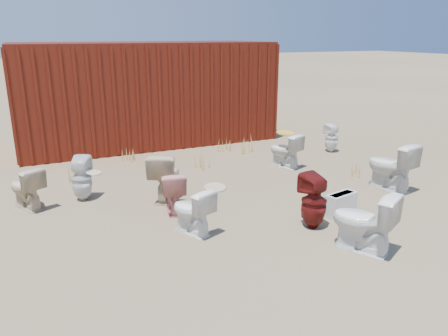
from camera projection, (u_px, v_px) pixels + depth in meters
name	position (u px, v px, depth m)	size (l,w,h in m)	color
ground	(241.00, 214.00, 6.55)	(100.00, 100.00, 0.00)	brown
shipping_container	(146.00, 93.00, 10.72)	(6.00, 2.40, 2.40)	#530E0D
toilet_front_a	(192.00, 211.00, 5.83)	(0.36, 0.63, 0.64)	white
toilet_front_pink	(173.00, 191.00, 6.55)	(0.36, 0.63, 0.64)	#DE8880
toilet_front_c	(363.00, 222.00, 5.32)	(0.44, 0.77, 0.78)	white
toilet_front_maroon	(314.00, 201.00, 5.98)	(0.35, 0.36, 0.78)	#5A110F
toilet_front_e	(390.00, 166.00, 7.47)	(0.47, 0.82, 0.84)	white
toilet_back_a	(81.00, 179.00, 7.00)	(0.33, 0.33, 0.72)	silver
toilet_back_beige_left	(26.00, 188.00, 6.67)	(0.37, 0.65, 0.66)	beige
toilet_back_beige_right	(165.00, 175.00, 7.04)	(0.44, 0.78, 0.79)	#BEAD8B
toilet_back_yellowlid	(285.00, 150.00, 8.76)	(0.39, 0.68, 0.69)	white
toilet_back_e	(332.00, 138.00, 9.90)	(0.29, 0.30, 0.65)	white
yellow_lid	(286.00, 133.00, 8.66)	(0.35, 0.44, 0.03)	gold
loose_tank	(341.00, 205.00, 6.43)	(0.50, 0.20, 0.35)	silver
loose_lid_near	(215.00, 188.00, 7.63)	(0.38, 0.49, 0.02)	#CAB092
loose_lid_far	(90.00, 173.00, 8.43)	(0.36, 0.47, 0.02)	beige
weed_clump_a	(76.00, 173.00, 7.94)	(0.36, 0.36, 0.32)	tan
weed_clump_b	(203.00, 161.00, 8.73)	(0.32, 0.32, 0.31)	tan
weed_clump_c	(247.00, 145.00, 9.89)	(0.36, 0.36, 0.36)	tan
weed_clump_d	(127.00, 156.00, 9.19)	(0.30, 0.30, 0.26)	tan
weed_clump_e	(223.00, 144.00, 10.07)	(0.34, 0.34, 0.32)	tan
weed_clump_f	(356.00, 170.00, 8.25)	(0.28, 0.28, 0.25)	tan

